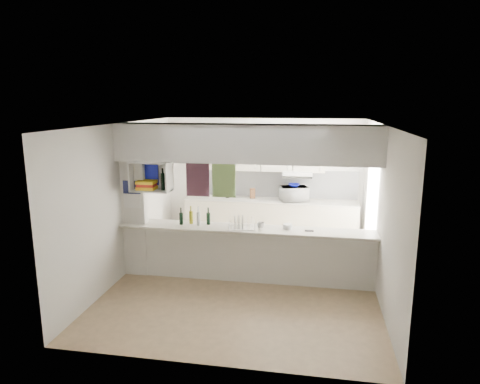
% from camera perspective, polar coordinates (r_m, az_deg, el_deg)
% --- Properties ---
extents(floor, '(4.80, 4.80, 0.00)m').
position_cam_1_polar(floor, '(7.33, 0.69, -11.69)').
color(floor, '#8E7352').
rests_on(floor, ground).
extents(ceiling, '(4.80, 4.80, 0.00)m').
position_cam_1_polar(ceiling, '(6.72, 0.75, 9.05)').
color(ceiling, white).
rests_on(ceiling, wall_back).
extents(wall_back, '(4.20, 0.00, 4.20)m').
position_cam_1_polar(wall_back, '(9.24, 3.10, 1.72)').
color(wall_back, silver).
rests_on(wall_back, floor).
extents(wall_left, '(0.00, 4.80, 4.80)m').
position_cam_1_polar(wall_left, '(7.53, -15.26, -1.06)').
color(wall_left, silver).
rests_on(wall_left, floor).
extents(wall_right, '(0.00, 4.80, 4.80)m').
position_cam_1_polar(wall_right, '(6.91, 18.20, -2.40)').
color(wall_right, silver).
rests_on(wall_right, floor).
extents(servery_partition, '(4.20, 0.50, 2.60)m').
position_cam_1_polar(servery_partition, '(6.87, -0.70, 1.20)').
color(servery_partition, silver).
rests_on(servery_partition, floor).
extents(cubby_shelf, '(0.65, 0.35, 0.50)m').
position_cam_1_polar(cubby_shelf, '(7.18, -11.79, 1.84)').
color(cubby_shelf, white).
rests_on(cubby_shelf, bulkhead).
extents(kitchen_run, '(3.60, 0.63, 2.24)m').
position_cam_1_polar(kitchen_run, '(9.07, 3.87, -1.56)').
color(kitchen_run, beige).
rests_on(kitchen_run, floor).
extents(microwave, '(0.64, 0.54, 0.30)m').
position_cam_1_polar(microwave, '(8.92, 7.21, -0.23)').
color(microwave, white).
rests_on(microwave, bench_top).
extents(bowl, '(0.25, 0.25, 0.06)m').
position_cam_1_polar(bowl, '(8.87, 7.22, 0.90)').
color(bowl, '#0D1391').
rests_on(bowl, microwave).
extents(dish_rack, '(0.48, 0.40, 0.22)m').
position_cam_1_polar(dish_rack, '(6.98, 0.16, -4.11)').
color(dish_rack, silver).
rests_on(dish_rack, breakfast_bar).
extents(cup, '(0.15, 0.15, 0.10)m').
position_cam_1_polar(cup, '(6.93, 2.79, -4.44)').
color(cup, white).
rests_on(cup, dish_rack).
extents(wine_bottles, '(0.51, 0.14, 0.32)m').
position_cam_1_polar(wine_bottles, '(7.21, -6.05, -3.45)').
color(wine_bottles, black).
rests_on(wine_bottles, breakfast_bar).
extents(plastic_tubs, '(0.50, 0.18, 0.08)m').
position_cam_1_polar(plastic_tubs, '(6.99, 6.52, -4.61)').
color(plastic_tubs, silver).
rests_on(plastic_tubs, breakfast_bar).
extents(utensil_jar, '(0.09, 0.09, 0.13)m').
position_cam_1_polar(utensil_jar, '(9.18, -1.67, -0.34)').
color(utensil_jar, black).
rests_on(utensil_jar, bench_top).
extents(knife_block, '(0.13, 0.11, 0.21)m').
position_cam_1_polar(knife_block, '(9.11, 1.68, -0.18)').
color(knife_block, '#55341D').
rests_on(knife_block, bench_top).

